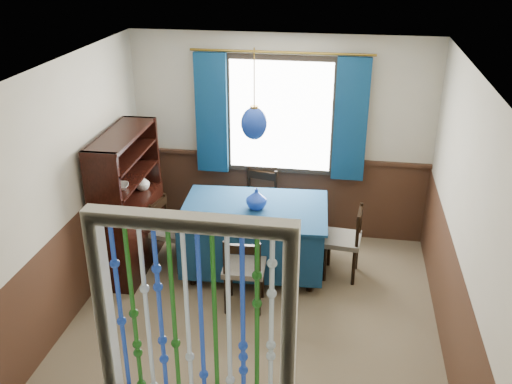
% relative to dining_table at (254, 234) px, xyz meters
% --- Properties ---
extents(floor, '(4.00, 4.00, 0.00)m').
position_rel_dining_table_xyz_m(floor, '(0.16, -1.05, -0.44)').
color(floor, brown).
rests_on(floor, ground).
extents(ceiling, '(4.00, 4.00, 0.00)m').
position_rel_dining_table_xyz_m(ceiling, '(0.16, -1.05, 2.06)').
color(ceiling, silver).
rests_on(ceiling, ground).
extents(wall_back, '(3.60, 0.00, 3.60)m').
position_rel_dining_table_xyz_m(wall_back, '(0.16, 0.95, 0.81)').
color(wall_back, beige).
rests_on(wall_back, ground).
extents(wall_front, '(3.60, 0.00, 3.60)m').
position_rel_dining_table_xyz_m(wall_front, '(0.16, -3.05, 0.81)').
color(wall_front, beige).
rests_on(wall_front, ground).
extents(wall_left, '(0.00, 4.00, 4.00)m').
position_rel_dining_table_xyz_m(wall_left, '(-1.64, -1.05, 0.81)').
color(wall_left, beige).
rests_on(wall_left, ground).
extents(wall_right, '(0.00, 4.00, 4.00)m').
position_rel_dining_table_xyz_m(wall_right, '(1.96, -1.05, 0.81)').
color(wall_right, beige).
rests_on(wall_right, ground).
extents(wainscot_back, '(3.60, 0.00, 3.60)m').
position_rel_dining_table_xyz_m(wainscot_back, '(0.16, 0.94, 0.06)').
color(wainscot_back, '#3E2417').
rests_on(wainscot_back, ground).
extents(wainscot_left, '(0.00, 4.00, 4.00)m').
position_rel_dining_table_xyz_m(wainscot_left, '(-1.62, -1.05, 0.06)').
color(wainscot_left, '#3E2417').
rests_on(wainscot_left, ground).
extents(wainscot_right, '(0.00, 4.00, 4.00)m').
position_rel_dining_table_xyz_m(wainscot_right, '(1.95, -1.05, 0.06)').
color(wainscot_right, '#3E2417').
rests_on(wainscot_right, ground).
extents(window, '(1.32, 0.12, 1.42)m').
position_rel_dining_table_xyz_m(window, '(0.16, 0.90, 1.11)').
color(window, black).
rests_on(window, wall_back).
extents(doorway, '(1.16, 0.12, 2.18)m').
position_rel_dining_table_xyz_m(doorway, '(0.16, -2.99, 0.61)').
color(doorway, silver).
rests_on(doorway, ground).
extents(dining_table, '(1.66, 1.20, 0.77)m').
position_rel_dining_table_xyz_m(dining_table, '(0.00, 0.00, 0.00)').
color(dining_table, navy).
rests_on(dining_table, floor).
extents(chair_near, '(0.43, 0.42, 0.84)m').
position_rel_dining_table_xyz_m(chair_near, '(0.02, -0.75, 0.00)').
color(chair_near, black).
rests_on(chair_near, floor).
extents(chair_far, '(0.51, 0.50, 0.88)m').
position_rel_dining_table_xyz_m(chair_far, '(-0.08, 0.70, 0.03)').
color(chair_far, black).
rests_on(chair_far, floor).
extents(chair_left, '(0.45, 0.47, 0.80)m').
position_rel_dining_table_xyz_m(chair_left, '(-0.96, -0.07, -0.01)').
color(chair_left, black).
rests_on(chair_left, floor).
extents(chair_right, '(0.43, 0.45, 0.84)m').
position_rel_dining_table_xyz_m(chair_right, '(1.00, 0.02, 0.00)').
color(chair_right, black).
rests_on(chair_right, floor).
extents(sideboard, '(0.45, 1.23, 1.60)m').
position_rel_dining_table_xyz_m(sideboard, '(-1.41, -0.14, 0.12)').
color(sideboard, black).
rests_on(sideboard, floor).
extents(pendant_lamp, '(0.28, 0.28, 0.94)m').
position_rel_dining_table_xyz_m(pendant_lamp, '(-0.00, -0.00, 1.29)').
color(pendant_lamp, olive).
rests_on(pendant_lamp, ceiling).
extents(vase_table, '(0.24, 0.24, 0.22)m').
position_rel_dining_table_xyz_m(vase_table, '(0.02, -0.01, 0.43)').
color(vase_table, navy).
rests_on(vase_table, dining_table).
extents(bowl_shelf, '(0.27, 0.27, 0.05)m').
position_rel_dining_table_xyz_m(bowl_shelf, '(-1.35, -0.44, 0.68)').
color(bowl_shelf, beige).
rests_on(bowl_shelf, sideboard).
extents(vase_sideboard, '(0.21, 0.21, 0.19)m').
position_rel_dining_table_xyz_m(vase_sideboard, '(-1.35, 0.21, 0.45)').
color(vase_sideboard, beige).
rests_on(vase_sideboard, sideboard).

